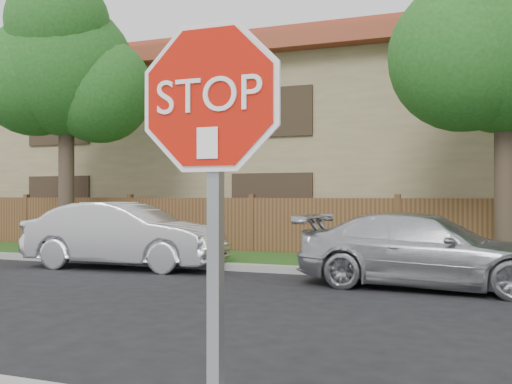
% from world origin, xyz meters
% --- Properties ---
extents(far_curb, '(70.00, 0.30, 0.15)m').
position_xyz_m(far_curb, '(0.00, 8.15, 0.07)').
color(far_curb, gray).
rests_on(far_curb, ground).
extents(grass_strip, '(70.00, 3.00, 0.12)m').
position_xyz_m(grass_strip, '(0.00, 9.80, 0.06)').
color(grass_strip, '#1E4714').
rests_on(grass_strip, ground).
extents(fence, '(70.00, 0.12, 1.60)m').
position_xyz_m(fence, '(0.00, 11.40, 0.80)').
color(fence, '#4E301B').
rests_on(fence, ground).
extents(apartment_building, '(35.20, 9.20, 7.20)m').
position_xyz_m(apartment_building, '(0.00, 17.00, 3.53)').
color(apartment_building, '#867853').
rests_on(apartment_building, ground).
extents(tree_left, '(4.80, 3.90, 7.78)m').
position_xyz_m(tree_left, '(-8.98, 9.57, 5.22)').
color(tree_left, '#382B21').
rests_on(tree_left, ground).
extents(tree_mid, '(4.80, 3.90, 7.35)m').
position_xyz_m(tree_mid, '(2.52, 9.57, 4.87)').
color(tree_mid, '#382B21').
rests_on(tree_mid, ground).
extents(stop_sign, '(1.01, 0.13, 2.55)m').
position_xyz_m(stop_sign, '(1.01, -1.48, 1.83)').
color(stop_sign, gray).
rests_on(stop_sign, sidewalk_near).
extents(sedan_left, '(4.71, 1.92, 1.52)m').
position_xyz_m(sedan_left, '(-5.61, 7.60, 0.76)').
color(sedan_left, silver).
rests_on(sedan_left, ground).
extents(sedan_right, '(4.75, 2.16, 1.35)m').
position_xyz_m(sedan_right, '(1.14, 7.12, 0.67)').
color(sedan_right, '#AEB0B6').
rests_on(sedan_right, ground).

